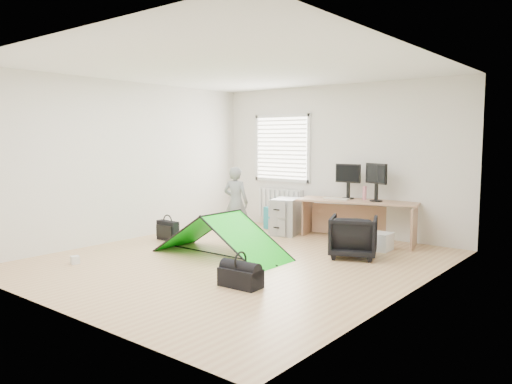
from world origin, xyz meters
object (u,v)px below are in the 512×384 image
Objects in this scene: monitor_left at (348,186)px; kite at (221,235)px; duffel_bag at (241,278)px; thermos at (365,193)px; filing_cabinet at (286,217)px; monitor_right at (376,188)px; office_chair at (353,237)px; desk at (357,220)px; laptop_bag at (168,231)px; person at (236,202)px; storage_crate at (375,241)px.

kite is at bearing -108.19° from monitor_left.
kite is at bearing 137.91° from duffel_bag.
thermos is 0.12× the size of kite.
kite is 1.61m from duffel_bag.
filing_cabinet is 1.34× the size of monitor_right.
office_chair is at bearing -41.64° from filing_cabinet.
filing_cabinet is (-1.25, -0.34, -0.02)m from desk.
laptop_bag is (-1.27, -1.71, -0.16)m from filing_cabinet.
filing_cabinet is at bearing 96.39° from kite.
monitor_left is 0.32m from thermos.
filing_cabinet reaches higher than office_chair.
kite is at bearing 107.81° from person.
filing_cabinet is 2.13m from laptop_bag.
office_chair is at bearing 17.88° from laptop_bag.
filing_cabinet reaches higher than duffel_bag.
monitor_left is 0.96× the size of storage_crate.
office_chair is 3.18m from laptop_bag.
duffel_bag is at bearing -82.63° from monitor_left.
monitor_left reaches higher than office_chair.
filing_cabinet is 0.52× the size of person.
monitor_right reaches higher than duffel_bag.
person is at bearing -126.19° from monitor_right.
filing_cabinet is 1.83m from storage_crate.
filing_cabinet is at bearing -160.64° from thermos.
laptop_bag is (-0.75, -0.91, -0.46)m from person.
duffel_bag is (1.46, -2.99, -0.22)m from filing_cabinet.
filing_cabinet is 2.75× the size of thermos.
storage_crate is (2.33, 0.65, -0.49)m from person.
storage_crate is (0.25, -0.53, -0.79)m from monitor_right.
thermos reaches higher than office_chair.
monitor_left is at bearing 94.58° from duffel_bag.
storage_crate is 0.97× the size of duffel_bag.
monitor_left is 1.98m from person.
person is (-1.53, -1.23, -0.29)m from monitor_left.
desk reaches higher than office_chair.
monitor_left is 0.96× the size of monitor_right.
desk is 3.25m from laptop_bag.
thermos is at bearing -92.68° from office_chair.
laptop_bag is at bearing -6.86° from office_chair.
duffel_bag is (0.22, -3.33, -0.23)m from desk.
desk is 0.62m from monitor_left.
monitor_right is 1.00× the size of storage_crate.
monitor_right is 0.97× the size of duffel_bag.
kite is (0.23, -1.98, -0.01)m from filing_cabinet.
monitor_right is (1.56, 0.39, 0.59)m from filing_cabinet.
monitor_right is 0.98m from storage_crate.
office_chair reaches higher than duffel_bag.
desk is 4.01× the size of duffel_bag.
office_chair is 1.94m from kite.
monitor_left is 3.21m from laptop_bag.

